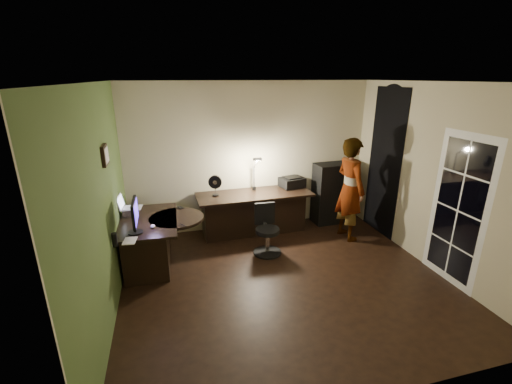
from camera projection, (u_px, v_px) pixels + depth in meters
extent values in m
cube|color=black|center=(285.00, 280.00, 4.89)|extent=(4.50, 4.00, 0.01)
cube|color=silver|center=(291.00, 81.00, 4.02)|extent=(4.50, 4.00, 0.01)
cube|color=#C0B691|center=(251.00, 157.00, 6.29)|extent=(4.50, 0.01, 2.70)
cube|color=#C0B691|center=(377.00, 271.00, 2.62)|extent=(4.50, 0.01, 2.70)
cube|color=#C0B691|center=(102.00, 207.00, 3.91)|extent=(0.01, 4.00, 2.70)
cube|color=#C0B691|center=(433.00, 178.00, 5.00)|extent=(0.01, 4.00, 2.70)
cube|color=#455E2B|center=(103.00, 206.00, 3.91)|extent=(0.00, 4.00, 2.70)
cube|color=black|center=(385.00, 163.00, 6.07)|extent=(0.01, 0.90, 2.60)
cube|color=white|center=(458.00, 211.00, 4.59)|extent=(0.02, 0.92, 2.10)
cube|color=black|center=(105.00, 155.00, 4.17)|extent=(0.04, 0.30, 0.25)
cube|color=black|center=(151.00, 243.00, 5.15)|extent=(0.85, 1.34, 0.76)
cube|color=black|center=(254.00, 213.00, 6.25)|extent=(2.08, 0.77, 0.77)
cube|color=black|center=(334.00, 193.00, 6.70)|extent=(0.81, 0.44, 1.19)
cube|color=silver|center=(131.00, 211.00, 5.19)|extent=(0.25, 0.21, 0.10)
cube|color=silver|center=(131.00, 202.00, 5.15)|extent=(0.34, 0.33, 0.22)
cube|color=black|center=(134.00, 221.00, 4.55)|extent=(0.10, 0.50, 0.33)
ellipsoid|color=silver|center=(153.00, 226.00, 4.76)|extent=(0.08, 0.11, 0.04)
cube|color=black|center=(180.00, 207.00, 5.48)|extent=(0.11, 0.14, 0.01)
cube|color=black|center=(183.00, 225.00, 4.82)|extent=(0.09, 0.14, 0.01)
cylinder|color=black|center=(115.00, 240.00, 4.21)|extent=(0.07, 0.07, 0.17)
cube|color=silver|center=(130.00, 241.00, 4.36)|extent=(0.18, 0.23, 0.01)
cube|color=black|center=(215.00, 185.00, 5.94)|extent=(0.26, 0.19, 0.36)
cube|color=#2562A0|center=(285.00, 184.00, 6.47)|extent=(0.19, 0.12, 0.08)
cube|color=black|center=(292.00, 182.00, 6.44)|extent=(0.49, 0.42, 0.19)
cube|color=black|center=(254.00, 172.00, 6.18)|extent=(0.24, 0.34, 0.69)
cube|color=black|center=(268.00, 230.00, 5.50)|extent=(0.47, 0.47, 0.82)
imported|color=#D8A88C|center=(350.00, 189.00, 5.93)|extent=(0.51, 0.69, 1.81)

